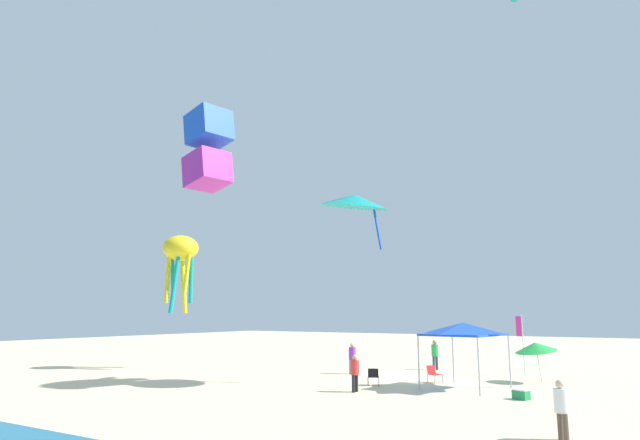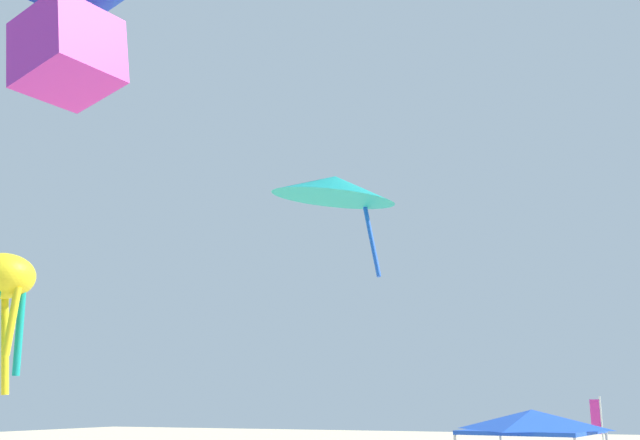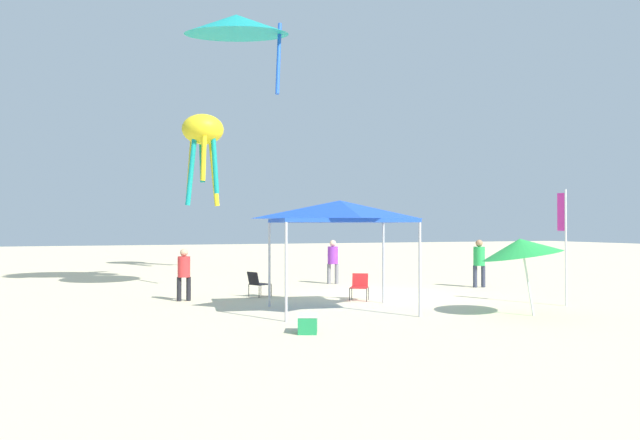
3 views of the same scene
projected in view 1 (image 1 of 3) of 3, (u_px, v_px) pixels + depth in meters
ground at (427, 380)px, 28.93m from camera, size 120.00×120.00×0.10m
canopy_tent at (463, 329)px, 25.39m from camera, size 3.42×3.89×2.99m
beach_umbrella at (535, 347)px, 27.39m from camera, size 2.08×2.07×2.19m
folding_chair_near_cooler at (373, 375)px, 26.16m from camera, size 0.73×0.78×0.82m
folding_chair_facing_ocean at (433, 373)px, 27.40m from camera, size 0.80×0.77×0.82m
cooler_box at (521, 394)px, 21.86m from camera, size 0.73×0.61×0.40m
banner_flag at (522, 339)px, 30.11m from camera, size 0.36×0.06×3.36m
person_kite_handler at (352, 356)px, 31.31m from camera, size 0.42×0.45×1.75m
person_by_tent at (355, 370)px, 24.08m from camera, size 0.38×0.43×1.61m
person_near_umbrella at (561, 405)px, 14.88m from camera, size 0.38×0.38×1.61m
person_watching_sky at (435, 352)px, 33.47m from camera, size 0.43×0.47×1.79m
kite_box_blue at (208, 149)px, 18.11m from camera, size 1.57×1.45×2.70m
kite_octopus_yellow at (181, 252)px, 35.24m from camera, size 2.25×2.25×5.01m
kite_delta_teal at (355, 201)px, 27.47m from camera, size 4.69×4.66×3.02m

